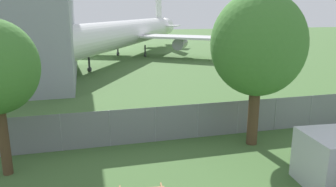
% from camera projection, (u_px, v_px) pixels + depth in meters
% --- Properties ---
extents(perimeter_fence, '(56.07, 0.07, 2.06)m').
position_uv_depth(perimeter_fence, '(198.00, 121.00, 19.09)').
color(perimeter_fence, gray).
rests_on(perimeter_fence, ground).
extents(airplane, '(36.36, 43.44, 11.70)m').
position_uv_depth(airplane, '(128.00, 33.00, 51.30)').
color(airplane, white).
rests_on(airplane, ground).
extents(tree_near_hangar, '(4.97, 4.97, 8.31)m').
position_uv_depth(tree_near_hangar, '(258.00, 45.00, 17.09)').
color(tree_near_hangar, '#4C3823').
rests_on(tree_near_hangar, ground).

